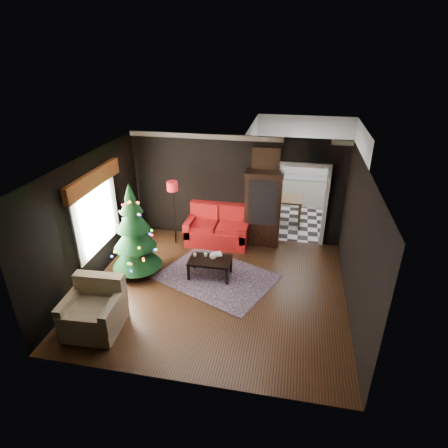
% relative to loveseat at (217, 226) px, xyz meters
% --- Properties ---
extents(floor, '(5.50, 5.50, 0.00)m').
position_rel_loveseat_xyz_m(floor, '(0.40, -2.05, -0.50)').
color(floor, black).
rests_on(floor, ground).
extents(ceiling, '(5.50, 5.50, 0.00)m').
position_rel_loveseat_xyz_m(ceiling, '(0.40, -2.05, 2.30)').
color(ceiling, white).
rests_on(ceiling, ground).
extents(wall_back, '(5.50, 0.00, 5.50)m').
position_rel_loveseat_xyz_m(wall_back, '(0.40, 0.45, 0.90)').
color(wall_back, black).
rests_on(wall_back, ground).
extents(wall_front, '(5.50, 0.00, 5.50)m').
position_rel_loveseat_xyz_m(wall_front, '(0.40, -4.55, 0.90)').
color(wall_front, black).
rests_on(wall_front, ground).
extents(wall_left, '(0.00, 5.50, 5.50)m').
position_rel_loveseat_xyz_m(wall_left, '(-2.35, -2.05, 0.90)').
color(wall_left, black).
rests_on(wall_left, ground).
extents(wall_right, '(0.00, 5.50, 5.50)m').
position_rel_loveseat_xyz_m(wall_right, '(3.15, -2.05, 0.90)').
color(wall_right, black).
rests_on(wall_right, ground).
extents(doorway, '(1.10, 0.10, 2.10)m').
position_rel_loveseat_xyz_m(doorway, '(2.10, 0.45, 0.55)').
color(doorway, white).
rests_on(doorway, ground).
extents(left_window, '(0.05, 1.60, 1.40)m').
position_rel_loveseat_xyz_m(left_window, '(-2.31, -1.85, 0.95)').
color(left_window, white).
rests_on(left_window, wall_left).
extents(valance, '(0.12, 2.10, 0.35)m').
position_rel_loveseat_xyz_m(valance, '(-2.23, -1.85, 1.77)').
color(valance, brown).
rests_on(valance, wall_left).
extents(kitchen_floor, '(3.00, 3.00, 0.00)m').
position_rel_loveseat_xyz_m(kitchen_floor, '(2.10, 1.95, -0.50)').
color(kitchen_floor, silver).
rests_on(kitchen_floor, ground).
extents(kitchen_window, '(0.70, 0.06, 0.70)m').
position_rel_loveseat_xyz_m(kitchen_window, '(2.10, 3.40, 1.20)').
color(kitchen_window, white).
rests_on(kitchen_window, ground).
extents(rug, '(2.96, 2.62, 0.01)m').
position_rel_loveseat_xyz_m(rug, '(0.32, -1.60, -0.49)').
color(rug, '#3D3237').
rests_on(rug, ground).
extents(loveseat, '(1.70, 0.90, 1.00)m').
position_rel_loveseat_xyz_m(loveseat, '(0.00, 0.00, 0.00)').
color(loveseat, maroon).
rests_on(loveseat, ground).
extents(curio_cabinet, '(0.90, 0.45, 1.90)m').
position_rel_loveseat_xyz_m(curio_cabinet, '(1.15, 0.22, 0.45)').
color(curio_cabinet, black).
rests_on(curio_cabinet, ground).
extents(floor_lamp, '(0.38, 0.38, 1.79)m').
position_rel_loveseat_xyz_m(floor_lamp, '(-1.10, -0.21, 0.33)').
color(floor_lamp, black).
rests_on(floor_lamp, ground).
extents(christmas_tree, '(1.17, 1.17, 2.15)m').
position_rel_loveseat_xyz_m(christmas_tree, '(-1.52, -1.74, 0.55)').
color(christmas_tree, black).
rests_on(christmas_tree, ground).
extents(armchair, '(1.05, 1.05, 1.02)m').
position_rel_loveseat_xyz_m(armchair, '(-1.55, -3.68, -0.04)').
color(armchair, '#CAB789').
rests_on(armchair, ground).
extents(coffee_table, '(0.96, 0.59, 0.43)m').
position_rel_loveseat_xyz_m(coffee_table, '(0.16, -1.58, -0.27)').
color(coffee_table, black).
rests_on(coffee_table, rug).
extents(teapot, '(0.21, 0.21, 0.18)m').
position_rel_loveseat_xyz_m(teapot, '(0.23, -1.54, 0.03)').
color(teapot, silver).
rests_on(teapot, coffee_table).
extents(cup_a, '(0.07, 0.07, 0.06)m').
position_rel_loveseat_xyz_m(cup_a, '(-0.22, -1.48, -0.03)').
color(cup_a, white).
rests_on(cup_a, coffee_table).
extents(cup_b, '(0.10, 0.10, 0.06)m').
position_rel_loveseat_xyz_m(cup_b, '(0.03, -1.43, -0.03)').
color(cup_b, white).
rests_on(cup_b, coffee_table).
extents(book, '(0.16, 0.08, 0.23)m').
position_rel_loveseat_xyz_m(book, '(0.21, -1.35, 0.06)').
color(book, brown).
rests_on(book, coffee_table).
extents(wall_clock, '(0.32, 0.32, 0.06)m').
position_rel_loveseat_xyz_m(wall_clock, '(2.35, 0.40, 1.88)').
color(wall_clock, white).
rests_on(wall_clock, wall_back).
extents(painting, '(0.62, 0.05, 0.52)m').
position_rel_loveseat_xyz_m(painting, '(1.15, 0.41, 1.75)').
color(painting, '#A2633F').
rests_on(painting, wall_back).
extents(kitchen_counter, '(1.80, 0.60, 0.90)m').
position_rel_loveseat_xyz_m(kitchen_counter, '(2.10, 3.15, -0.05)').
color(kitchen_counter, silver).
rests_on(kitchen_counter, ground).
extents(kitchen_table, '(0.70, 0.70, 0.75)m').
position_rel_loveseat_xyz_m(kitchen_table, '(1.80, 1.65, -0.12)').
color(kitchen_table, brown).
rests_on(kitchen_table, ground).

